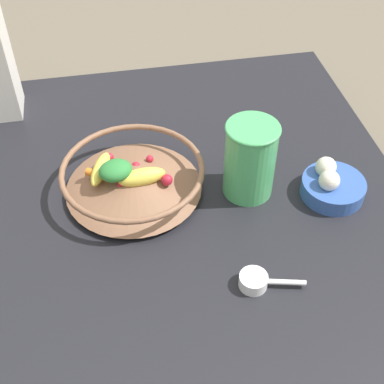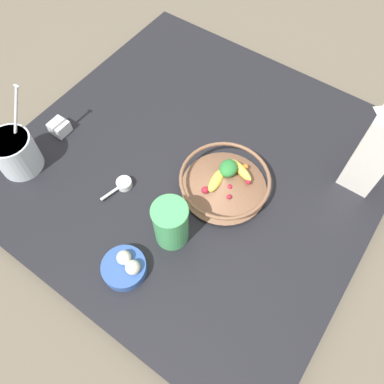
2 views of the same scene
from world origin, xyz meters
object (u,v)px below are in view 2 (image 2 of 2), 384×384
at_px(yogurt_tub, 15,152).
at_px(drinking_cup, 171,223).
at_px(fruit_bowl, 225,182).
at_px(milk_carton, 379,147).
at_px(spice_jar, 60,128).
at_px(garlic_bowl, 125,267).

bearing_deg(yogurt_tub, drinking_cup, 8.34).
height_order(fruit_bowl, milk_carton, milk_carton).
bearing_deg(milk_carton, drinking_cup, -126.31).
relative_size(spice_jar, garlic_bowl, 0.46).
bearing_deg(milk_carton, yogurt_tub, -147.71).
bearing_deg(drinking_cup, fruit_bowl, 80.64).
relative_size(fruit_bowl, spice_jar, 4.86).
bearing_deg(yogurt_tub, garlic_bowl, -8.75).
height_order(yogurt_tub, garlic_bowl, yogurt_tub).
bearing_deg(garlic_bowl, fruit_bowl, 78.34).
relative_size(milk_carton, spice_jar, 5.94).
xyz_separation_m(milk_carton, yogurt_tub, (-0.80, -0.51, -0.09)).
distance_m(yogurt_tub, drinking_cup, 0.49).
bearing_deg(milk_carton, spice_jar, -156.13).
bearing_deg(fruit_bowl, spice_jar, -167.41).
relative_size(fruit_bowl, yogurt_tub, 1.08).
bearing_deg(spice_jar, fruit_bowl, 12.59).
xyz_separation_m(yogurt_tub, garlic_bowl, (0.44, -0.07, -0.04)).
bearing_deg(fruit_bowl, milk_carton, 39.83).
relative_size(milk_carton, yogurt_tub, 1.32).
relative_size(yogurt_tub, garlic_bowl, 2.09).
xyz_separation_m(drinking_cup, garlic_bowl, (-0.04, -0.14, -0.05)).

